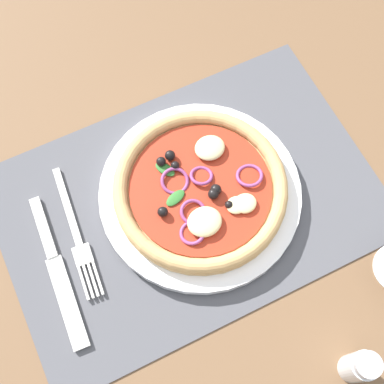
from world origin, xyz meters
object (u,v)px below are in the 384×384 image
Objects in this scene: pizza at (200,187)px; knife at (58,271)px; pepper_shaker at (360,367)px; fork at (77,238)px; plate at (199,193)px.

pizza reaches higher than knife.
pizza is 27.39cm from pepper_shaker.
pepper_shaker reaches higher than knife.
pepper_shaker is at bearing 43.65° from fork.
pizza reaches higher than fork.
pepper_shaker is at bearing 103.14° from plate.
pepper_shaker reaches higher than plate.
pizza is (-0.01, 0.06, 1.82)cm from plate.
fork is at bearing 131.97° from knife.
pizza is 1.09× the size of knife.
pizza is at bearing -76.86° from pepper_shaker.
plate is 1.28× the size of knife.
pizza is 16.52cm from fork.
fork is at bearing -4.75° from plate.
fork is 0.90× the size of knife.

